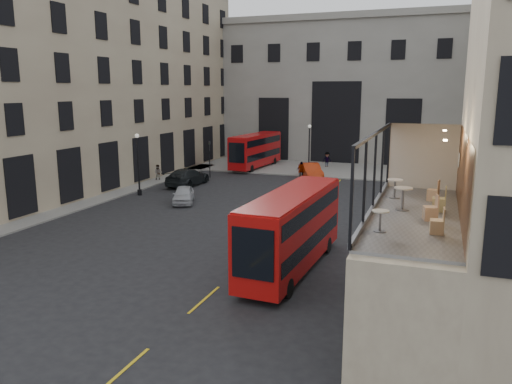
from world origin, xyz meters
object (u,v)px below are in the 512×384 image
(pedestrian_c, at_px, (302,171))
(pedestrian_e, at_px, (185,176))
(traffic_light_near, at_px, (300,194))
(bus_far, at_px, (256,149))
(street_lamp_a, at_px, (138,168))
(car_a, at_px, (183,195))
(bus_near, at_px, (292,227))
(car_b, at_px, (311,171))
(cafe_table_mid, at_px, (403,195))
(traffic_light_far, at_px, (210,155))
(cafe_table_far, at_px, (395,186))
(cafe_chair_b, at_px, (431,212))
(car_c, at_px, (188,177))
(bicycle, at_px, (316,216))
(cafe_chair_c, at_px, (439,204))
(pedestrian_a, at_px, (158,173))
(pedestrian_b, at_px, (327,160))
(cafe_chair_a, at_px, (437,226))
(street_lamp_b, at_px, (309,152))
(cyclist, at_px, (314,206))
(cafe_chair_d, at_px, (433,194))
(cafe_table_near, at_px, (380,218))
(pedestrian_d, at_px, (426,178))

(pedestrian_c, bearing_deg, pedestrian_e, 15.80)
(traffic_light_near, bearing_deg, bus_far, 116.33)
(traffic_light_near, height_order, street_lamp_a, street_lamp_a)
(car_a, bearing_deg, bus_near, -66.66)
(car_b, bearing_deg, cafe_table_mid, -96.62)
(car_b, relative_size, cafe_table_mid, 5.77)
(traffic_light_far, bearing_deg, cafe_table_far, -51.14)
(cafe_table_far, relative_size, cafe_chair_b, 0.88)
(cafe_table_mid, bearing_deg, car_c, 132.66)
(bicycle, relative_size, cafe_chair_c, 2.03)
(street_lamp_a, xyz_separation_m, pedestrian_c, (11.16, 12.47, -1.49))
(street_lamp_a, distance_m, bus_near, 21.82)
(car_c, relative_size, pedestrian_a, 3.40)
(pedestrian_b, xyz_separation_m, cafe_chair_a, (12.30, -41.44, 3.92))
(traffic_light_near, height_order, street_lamp_b, street_lamp_b)
(car_c, bearing_deg, cyclist, 152.42)
(bicycle, height_order, pedestrian_c, pedestrian_c)
(car_a, height_order, cyclist, cyclist)
(pedestrian_b, distance_m, cafe_chair_a, 43.41)
(traffic_light_near, relative_size, cafe_table_far, 4.88)
(traffic_light_far, xyz_separation_m, car_a, (3.04, -11.38, -1.75))
(street_lamp_a, bearing_deg, pedestrian_c, 48.17)
(car_b, height_order, pedestrian_c, pedestrian_c)
(pedestrian_b, relative_size, cafe_chair_d, 2.18)
(cafe_table_mid, xyz_separation_m, cafe_chair_c, (1.28, 0.27, -0.28))
(car_b, distance_m, pedestrian_b, 8.01)
(pedestrian_a, height_order, cafe_table_near, cafe_table_near)
(car_b, bearing_deg, pedestrian_a, 178.65)
(traffic_light_far, height_order, cafe_chair_a, cafe_chair_a)
(pedestrian_e, bearing_deg, cyclist, 83.96)
(traffic_light_far, bearing_deg, pedestrian_e, -98.81)
(pedestrian_e, bearing_deg, pedestrian_b, 168.20)
(pedestrian_d, bearing_deg, cafe_table_mid, 150.17)
(traffic_light_far, distance_m, street_lamp_b, 10.82)
(street_lamp_a, xyz_separation_m, car_c, (1.81, 5.43, -1.57))
(bus_near, relative_size, pedestrian_c, 5.57)
(traffic_light_near, bearing_deg, pedestrian_b, 98.54)
(cafe_table_near, height_order, cafe_chair_b, cafe_chair_b)
(bicycle, bearing_deg, pedestrian_c, 42.60)
(car_a, relative_size, car_b, 0.81)
(car_a, xyz_separation_m, pedestrian_a, (-7.04, 7.83, 0.16))
(traffic_light_far, height_order, car_b, traffic_light_far)
(bus_far, height_order, cafe_table_far, cafe_table_far)
(cafe_table_far, relative_size, cafe_chair_a, 0.95)
(street_lamp_b, xyz_separation_m, cafe_chair_c, (13.29, -33.31, 2.49))
(bus_near, xyz_separation_m, car_c, (-15.69, 18.46, -1.42))
(cafe_table_far, height_order, cafe_chair_d, cafe_chair_d)
(bus_near, bearing_deg, car_b, 101.96)
(street_lamp_a, xyz_separation_m, cafe_chair_b, (24.02, -18.77, 2.48))
(pedestrian_b, height_order, pedestrian_e, pedestrian_b)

